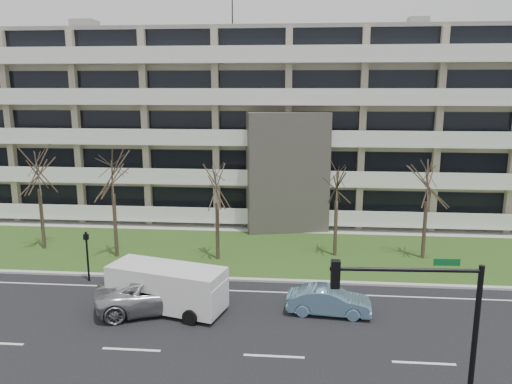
# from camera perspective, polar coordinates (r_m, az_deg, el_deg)

# --- Properties ---
(ground) EXTENTS (160.00, 160.00, 0.00)m
(ground) POSITION_cam_1_polar(r_m,az_deg,el_deg) (21.51, 2.06, -18.25)
(ground) COLOR black
(ground) RESTS_ON ground
(grass_verge) EXTENTS (90.00, 10.00, 0.06)m
(grass_verge) POSITION_cam_1_polar(r_m,az_deg,el_deg) (33.38, 3.25, -6.92)
(grass_verge) COLOR #30521B
(grass_verge) RESTS_ON ground
(curb) EXTENTS (90.00, 0.35, 0.12)m
(curb) POSITION_cam_1_polar(r_m,az_deg,el_deg) (28.68, 2.92, -10.09)
(curb) COLOR #B2B2AD
(curb) RESTS_ON ground
(sidewalk) EXTENTS (90.00, 2.00, 0.08)m
(sidewalk) POSITION_cam_1_polar(r_m,az_deg,el_deg) (38.62, 3.51, -4.27)
(sidewalk) COLOR #B2B2AD
(sidewalk) RESTS_ON ground
(lane_edge_line) EXTENTS (90.00, 0.12, 0.01)m
(lane_edge_line) POSITION_cam_1_polar(r_m,az_deg,el_deg) (27.32, 2.79, -11.38)
(lane_edge_line) COLOR white
(lane_edge_line) RESTS_ON ground
(apartment_building) EXTENTS (60.50, 15.10, 18.75)m
(apartment_building) POSITION_cam_1_polar(r_m,az_deg,el_deg) (44.01, 3.88, 7.76)
(apartment_building) COLOR #B0A689
(apartment_building) RESTS_ON ground
(silver_pickup) EXTENTS (6.76, 4.73, 1.71)m
(silver_pickup) POSITION_cam_1_polar(r_m,az_deg,el_deg) (25.62, -10.92, -11.16)
(silver_pickup) COLOR #A1A4A8
(silver_pickup) RESTS_ON ground
(blue_sedan) EXTENTS (4.15, 1.74, 1.33)m
(blue_sedan) POSITION_cam_1_polar(r_m,az_deg,el_deg) (24.94, 8.32, -12.20)
(blue_sedan) COLOR #79ADD2
(blue_sedan) RESTS_ON ground
(white_van) EXTENTS (6.08, 3.51, 2.22)m
(white_van) POSITION_cam_1_polar(r_m,az_deg,el_deg) (25.20, -10.01, -10.36)
(white_van) COLOR white
(white_van) RESTS_ON ground
(traffic_signal) EXTENTS (4.85, 0.51, 5.61)m
(traffic_signal) POSITION_cam_1_polar(r_m,az_deg,el_deg) (17.21, 18.87, -13.43)
(traffic_signal) COLOR black
(traffic_signal) RESTS_ON ground
(pedestrian_signal) EXTENTS (0.30, 0.25, 2.90)m
(pedestrian_signal) POSITION_cam_1_polar(r_m,az_deg,el_deg) (29.71, -18.75, -6.28)
(pedestrian_signal) COLOR black
(pedestrian_signal) RESTS_ON ground
(tree_1) EXTENTS (3.70, 3.70, 7.41)m
(tree_1) POSITION_cam_1_polar(r_m,az_deg,el_deg) (35.81, -23.75, 2.82)
(tree_1) COLOR #382B21
(tree_1) RESTS_ON ground
(tree_2) EXTENTS (3.72, 3.72, 7.45)m
(tree_2) POSITION_cam_1_polar(r_m,az_deg,el_deg) (32.45, -16.15, 2.57)
(tree_2) COLOR #382B21
(tree_2) RESTS_ON ground
(tree_3) EXTENTS (3.30, 3.30, 6.59)m
(tree_3) POSITION_cam_1_polar(r_m,az_deg,el_deg) (30.88, -4.52, 1.29)
(tree_3) COLOR #382B21
(tree_3) RESTS_ON ground
(tree_4) EXTENTS (3.28, 3.28, 6.56)m
(tree_4) POSITION_cam_1_polar(r_m,az_deg,el_deg) (31.87, 9.27, 1.45)
(tree_4) COLOR #382B21
(tree_4) RESTS_ON ground
(tree_5) EXTENTS (3.35, 3.35, 6.70)m
(tree_5) POSITION_cam_1_polar(r_m,az_deg,el_deg) (32.72, 19.07, 1.42)
(tree_5) COLOR #382B21
(tree_5) RESTS_ON ground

